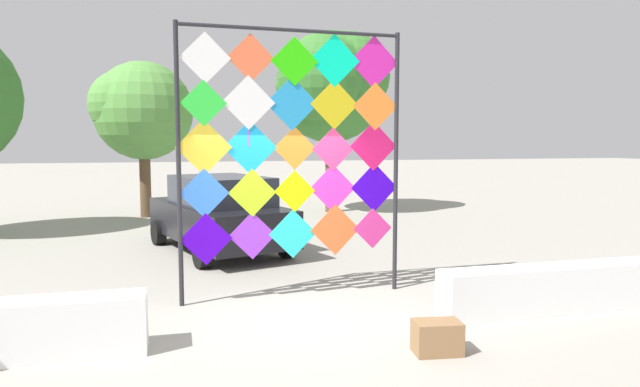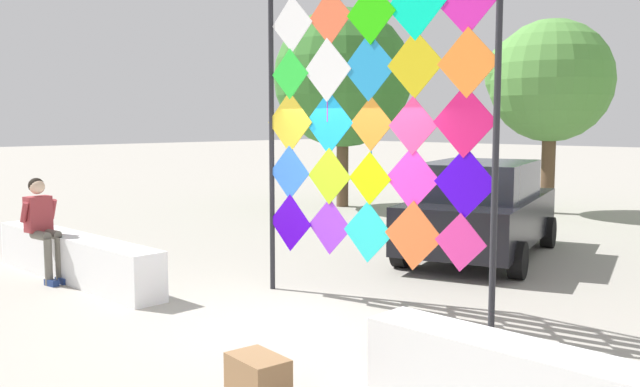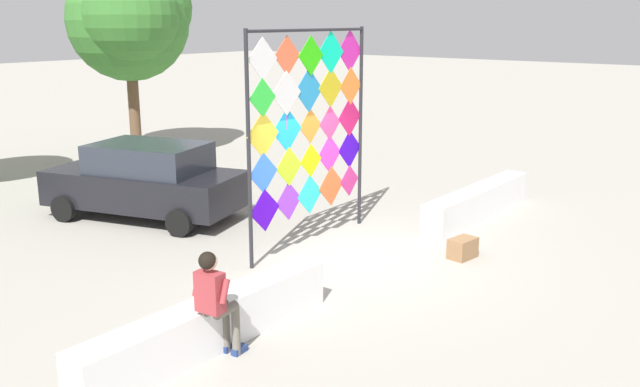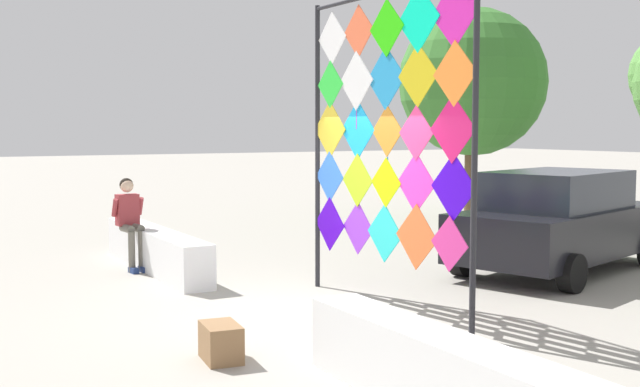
{
  "view_description": "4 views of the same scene",
  "coord_description": "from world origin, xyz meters",
  "px_view_note": "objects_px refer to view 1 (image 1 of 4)",
  "views": [
    {
      "loc": [
        -1.57,
        -7.11,
        2.41
      ],
      "look_at": [
        0.41,
        0.37,
        1.69
      ],
      "focal_mm": 31.55,
      "sensor_mm": 36.0,
      "label": 1
    },
    {
      "loc": [
        5.55,
        -5.08,
        2.33
      ],
      "look_at": [
        0.5,
        0.12,
        1.57
      ],
      "focal_mm": 38.43,
      "sensor_mm": 36.0,
      "label": 2
    },
    {
      "loc": [
        -9.62,
        -6.79,
        4.26
      ],
      "look_at": [
        0.01,
        0.85,
        1.11
      ],
      "focal_mm": 38.46,
      "sensor_mm": 36.0,
      "label": 3
    },
    {
      "loc": [
        8.56,
        -4.38,
        2.34
      ],
      "look_at": [
        0.03,
        0.41,
        1.53
      ],
      "focal_mm": 44.02,
      "sensor_mm": 36.0,
      "label": 4
    }
  ],
  "objects_px": {
    "parked_car": "(219,213)",
    "cardboard_box_large": "(437,337)",
    "tree_far_right": "(332,82)",
    "kite_display_rack": "(294,143)",
    "tree_broadleaf": "(139,109)"
  },
  "relations": [
    {
      "from": "kite_display_rack",
      "to": "tree_broadleaf",
      "type": "height_order",
      "value": "tree_broadleaf"
    },
    {
      "from": "kite_display_rack",
      "to": "cardboard_box_large",
      "type": "relative_size",
      "value": 7.74
    },
    {
      "from": "parked_car",
      "to": "tree_far_right",
      "type": "xyz_separation_m",
      "value": [
        4.27,
        5.94,
        3.55
      ]
    },
    {
      "from": "parked_car",
      "to": "cardboard_box_large",
      "type": "relative_size",
      "value": 8.69
    },
    {
      "from": "kite_display_rack",
      "to": "cardboard_box_large",
      "type": "distance_m",
      "value": 3.65
    },
    {
      "from": "cardboard_box_large",
      "to": "tree_broadleaf",
      "type": "height_order",
      "value": "tree_broadleaf"
    },
    {
      "from": "kite_display_rack",
      "to": "cardboard_box_large",
      "type": "height_order",
      "value": "kite_display_rack"
    },
    {
      "from": "kite_display_rack",
      "to": "cardboard_box_large",
      "type": "bearing_deg",
      "value": -68.36
    },
    {
      "from": "cardboard_box_large",
      "to": "parked_car",
      "type": "bearing_deg",
      "value": 105.84
    },
    {
      "from": "tree_broadleaf",
      "to": "tree_far_right",
      "type": "bearing_deg",
      "value": -3.28
    },
    {
      "from": "tree_far_right",
      "to": "parked_car",
      "type": "bearing_deg",
      "value": -125.7
    },
    {
      "from": "tree_broadleaf",
      "to": "tree_far_right",
      "type": "distance_m",
      "value": 6.3
    },
    {
      "from": "cardboard_box_large",
      "to": "tree_far_right",
      "type": "relative_size",
      "value": 0.09
    },
    {
      "from": "kite_display_rack",
      "to": "tree_broadleaf",
      "type": "relative_size",
      "value": 0.84
    },
    {
      "from": "kite_display_rack",
      "to": "tree_broadleaf",
      "type": "distance_m",
      "value": 10.68
    }
  ]
}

